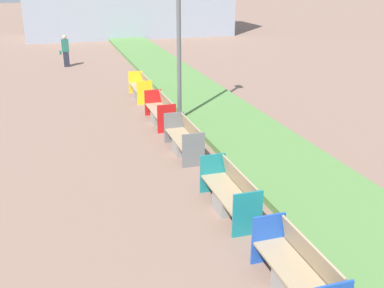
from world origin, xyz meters
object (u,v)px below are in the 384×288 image
bench_yellow_frame (141,90)px  pedestrian_walking (65,51)px  bench_blue_frame (297,276)px  bench_teal_frame (230,196)px  bench_red_frame (161,113)px  bench_grey_frame (184,141)px

bench_yellow_frame → pedestrian_walking: size_ratio=1.13×
bench_blue_frame → bench_teal_frame: 2.86m
bench_teal_frame → bench_red_frame: size_ratio=0.99×
bench_teal_frame → bench_grey_frame: 3.50m
bench_yellow_frame → bench_grey_frame: bearing=-90.0°
bench_grey_frame → bench_red_frame: 2.91m
bench_blue_frame → bench_yellow_frame: bearing=90.0°
bench_blue_frame → bench_grey_frame: size_ratio=0.98×
bench_blue_frame → bench_red_frame: bearing=90.0°
bench_red_frame → bench_grey_frame: bearing=-90.0°
bench_red_frame → pedestrian_walking: pedestrian_walking is taller
bench_blue_frame → bench_teal_frame: bearing=90.0°
bench_blue_frame → pedestrian_walking: 20.80m
bench_red_frame → bench_yellow_frame: bearing=90.0°
bench_blue_frame → bench_yellow_frame: 12.77m
bench_teal_frame → bench_grey_frame: bearing=90.0°
bench_teal_frame → bench_grey_frame: same height
bench_red_frame → bench_teal_frame: bearing=-90.0°
bench_teal_frame → bench_blue_frame: bearing=-90.0°
bench_blue_frame → pedestrian_walking: (-2.65, 20.63, 0.51)m
bench_teal_frame → bench_red_frame: 6.42m
bench_teal_frame → pedestrian_walking: 17.97m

